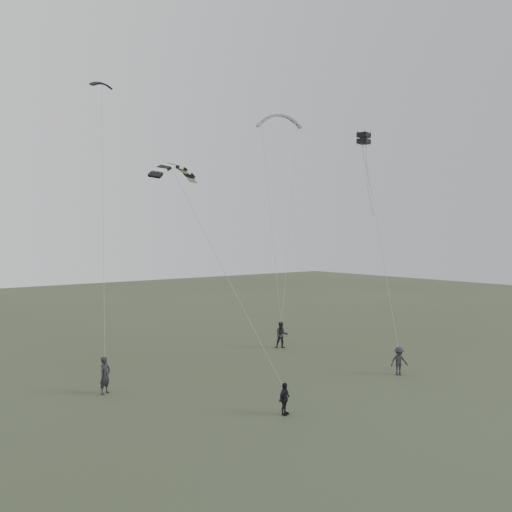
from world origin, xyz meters
TOP-DOWN VIEW (x-y plane):
  - ground at (0.00, 0.00)m, footprint 140.00×140.00m
  - flyer_left at (-8.37, 6.01)m, footprint 0.84×0.75m
  - flyer_right at (5.93, 8.57)m, footprint 1.18×1.11m
  - flyer_center at (-3.05, -2.06)m, footprint 0.93×0.64m
  - flyer_far at (6.67, -1.19)m, footprint 1.24×1.02m
  - kite_dark_small at (-6.92, 9.88)m, footprint 1.33×0.64m
  - kite_pale_large at (8.88, 12.29)m, footprint 3.82×2.71m
  - kite_striped at (-5.50, 3.67)m, footprint 3.04×1.68m
  - kite_box at (9.45, 3.94)m, footprint 0.91×0.94m

SIDE VIEW (x-z plane):
  - ground at x=0.00m, z-range 0.00..0.00m
  - flyer_center at x=-3.05m, z-range 0.00..1.47m
  - flyer_far at x=6.67m, z-range 0.00..1.66m
  - flyer_left at x=-8.37m, z-range 0.00..1.92m
  - flyer_right at x=5.93m, z-range 0.00..1.93m
  - kite_striped at x=-5.50m, z-range 11.12..12.41m
  - kite_box at x=9.45m, z-range 14.64..15.44m
  - kite_dark_small at x=-6.92m, z-range 16.89..17.46m
  - kite_pale_large at x=8.88m, z-range 17.32..18.99m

